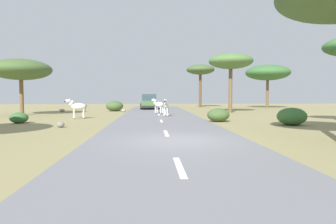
# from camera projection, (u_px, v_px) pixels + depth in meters

# --- Properties ---
(ground_plane) EXTENTS (90.00, 90.00, 0.00)m
(ground_plane) POSITION_uv_depth(u_px,v_px,m) (181.00, 142.00, 10.88)
(ground_plane) COLOR #8E8456
(road) EXTENTS (6.00, 64.00, 0.05)m
(road) POSITION_uv_depth(u_px,v_px,m) (169.00, 141.00, 10.85)
(road) COLOR slate
(road) RESTS_ON ground_plane
(lane_markings) EXTENTS (0.16, 56.00, 0.01)m
(lane_markings) POSITION_uv_depth(u_px,v_px,m) (171.00, 145.00, 9.85)
(lane_markings) COLOR silver
(lane_markings) RESTS_ON road
(zebra_0) EXTENTS (0.53, 1.44, 1.36)m
(zebra_0) POSITION_uv_depth(u_px,v_px,m) (166.00, 106.00, 22.92)
(zebra_0) COLOR silver
(zebra_0) RESTS_ON road
(zebra_1) EXTENTS (1.18, 1.10, 1.35)m
(zebra_1) POSITION_uv_depth(u_px,v_px,m) (158.00, 104.00, 26.11)
(zebra_1) COLOR silver
(zebra_1) RESTS_ON road
(zebra_2) EXTENTS (1.48, 0.76, 1.46)m
(zebra_2) POSITION_uv_depth(u_px,v_px,m) (77.00, 107.00, 21.13)
(zebra_2) COLOR silver
(zebra_2) RESTS_ON ground_plane
(car_0) EXTENTS (2.08, 4.37, 1.74)m
(car_0) POSITION_uv_depth(u_px,v_px,m) (149.00, 102.00, 34.91)
(car_0) COLOR #476B38
(car_0) RESTS_ON road
(tree_0) EXTENTS (4.16, 4.16, 5.63)m
(tree_0) POSITION_uv_depth(u_px,v_px,m) (231.00, 62.00, 28.04)
(tree_0) COLOR brown
(tree_0) RESTS_ON ground_plane
(tree_4) EXTENTS (5.52, 5.52, 5.46)m
(tree_4) POSITION_uv_depth(u_px,v_px,m) (268.00, 73.00, 37.36)
(tree_4) COLOR brown
(tree_4) RESTS_ON ground_plane
(tree_6) EXTENTS (4.96, 4.96, 4.68)m
(tree_6) POSITION_uv_depth(u_px,v_px,m) (21.00, 70.00, 24.62)
(tree_6) COLOR brown
(tree_6) RESTS_ON ground_plane
(tree_7) EXTENTS (3.83, 3.83, 5.80)m
(tree_7) POSITION_uv_depth(u_px,v_px,m) (200.00, 70.00, 40.25)
(tree_7) COLOR brown
(tree_7) RESTS_ON ground_plane
(bush_1) EXTENTS (1.79, 1.61, 1.08)m
(bush_1) POSITION_uv_depth(u_px,v_px,m) (115.00, 106.00, 30.96)
(bush_1) COLOR #425B2D
(bush_1) RESTS_ON ground_plane
(bush_2) EXTENTS (1.10, 0.99, 0.66)m
(bush_2) POSITION_uv_depth(u_px,v_px,m) (19.00, 118.00, 17.85)
(bush_2) COLOR #386633
(bush_2) RESTS_ON ground_plane
(bush_3) EXTENTS (1.42, 1.28, 0.85)m
(bush_3) POSITION_uv_depth(u_px,v_px,m) (218.00, 115.00, 18.91)
(bush_3) COLOR #425B2D
(bush_3) RESTS_ON ground_plane
(bush_4) EXTENTS (1.66, 1.49, 0.99)m
(bush_4) POSITION_uv_depth(u_px,v_px,m) (292.00, 116.00, 16.72)
(bush_4) COLOR #386633
(bush_4) RESTS_ON ground_plane
(rock_0) EXTENTS (0.40, 0.37, 0.31)m
(rock_0) POSITION_uv_depth(u_px,v_px,m) (61.00, 125.00, 15.48)
(rock_0) COLOR gray
(rock_0) RESTS_ON ground_plane
(rock_1) EXTENTS (0.52, 0.46, 0.29)m
(rock_1) POSITION_uv_depth(u_px,v_px,m) (62.00, 110.00, 29.99)
(rock_1) COLOR gray
(rock_1) RESTS_ON ground_plane
(rock_2) EXTENTS (0.38, 0.30, 0.27)m
(rock_2) POSITION_uv_depth(u_px,v_px,m) (124.00, 111.00, 29.47)
(rock_2) COLOR #A89E8C
(rock_2) RESTS_ON ground_plane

